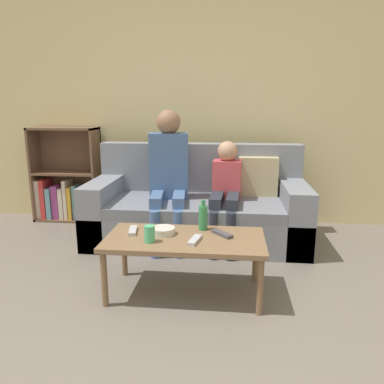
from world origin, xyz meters
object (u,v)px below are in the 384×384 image
at_px(couch, 199,209).
at_px(tv_remote_2, 195,240).
at_px(coffee_table, 185,243).
at_px(bottle, 203,217).
at_px(snack_bowl, 163,231).
at_px(person_child, 226,188).
at_px(tv_remote_1, 222,234).
at_px(bookshelf, 66,186).
at_px(person_adult, 169,169).
at_px(cup_near, 150,234).
at_px(tv_remote_0, 133,231).

height_order(couch, tv_remote_2, couch).
distance_m(coffee_table, bottle, 0.24).
xyz_separation_m(couch, snack_bowl, (-0.15, -1.00, 0.13)).
distance_m(person_child, tv_remote_2, 1.01).
xyz_separation_m(couch, tv_remote_1, (0.24, -0.98, 0.12)).
xyz_separation_m(couch, bookshelf, (-1.48, 0.47, 0.09)).
xyz_separation_m(person_adult, tv_remote_2, (0.33, -1.03, -0.27)).
height_order(coffee_table, cup_near, cup_near).
height_order(coffee_table, snack_bowl, snack_bowl).
relative_size(person_adult, bottle, 5.65).
relative_size(couch, snack_bowl, 12.51).
distance_m(coffee_table, tv_remote_0, 0.37).
xyz_separation_m(bookshelf, snack_bowl, (1.33, -1.47, 0.05)).
bearing_deg(tv_remote_1, tv_remote_0, 138.94).
height_order(person_adult, bottle, person_adult).
bearing_deg(person_child, bottle, -97.63).
distance_m(coffee_table, person_child, 0.97).
relative_size(coffee_table, bottle, 4.91).
relative_size(cup_near, tv_remote_2, 0.60).
height_order(tv_remote_0, tv_remote_2, same).
distance_m(couch, cup_near, 1.18).
distance_m(person_adult, person_child, 0.53).
height_order(person_child, tv_remote_1, person_child).
bearing_deg(cup_near, person_adult, 92.84).
height_order(person_child, tv_remote_2, person_child).
bearing_deg(snack_bowl, bookshelf, 132.20).
xyz_separation_m(person_adult, cup_near, (0.05, -1.07, -0.23)).
bearing_deg(tv_remote_1, cup_near, 159.54).
height_order(couch, coffee_table, couch).
bearing_deg(tv_remote_0, tv_remote_2, -27.55).
relative_size(tv_remote_0, tv_remote_1, 1.10).
bearing_deg(person_child, cup_near, -110.96).
xyz_separation_m(coffee_table, tv_remote_1, (0.24, 0.06, 0.05)).
relative_size(couch, cup_near, 18.33).
relative_size(cup_near, snack_bowl, 0.68).
bearing_deg(person_child, tv_remote_0, -122.37).
distance_m(cup_near, bottle, 0.42).
relative_size(bookshelf, coffee_table, 0.97).
bearing_deg(tv_remote_0, tv_remote_1, -10.08).
relative_size(tv_remote_2, snack_bowl, 1.14).
xyz_separation_m(tv_remote_2, snack_bowl, (-0.22, 0.12, 0.01)).
height_order(tv_remote_0, bottle, bottle).
distance_m(person_child, tv_remote_1, 0.86).
bearing_deg(cup_near, tv_remote_0, 132.07).
height_order(bookshelf, bottle, bookshelf).
bearing_deg(bottle, bookshelf, 139.60).
distance_m(tv_remote_0, bottle, 0.48).
xyz_separation_m(person_child, bottle, (-0.14, -0.75, -0.04)).
relative_size(tv_remote_0, tv_remote_2, 1.00).
bearing_deg(cup_near, bottle, 40.73).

